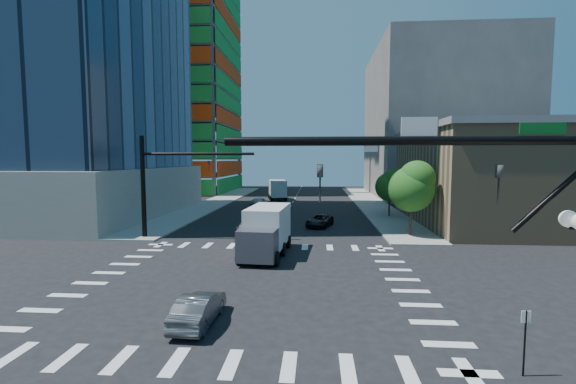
{
  "coord_description": "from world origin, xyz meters",
  "views": [
    {
      "loc": [
        3.91,
        -21.58,
        7.08
      ],
      "look_at": [
        1.7,
        8.0,
        4.55
      ],
      "focal_mm": 24.0,
      "sensor_mm": 36.0,
      "label": 1
    }
  ],
  "objects": [
    {
      "name": "ground",
      "position": [
        0.0,
        0.0,
        0.0
      ],
      "size": [
        160.0,
        160.0,
        0.0
      ],
      "primitive_type": "plane",
      "color": "black",
      "rests_on": "ground"
    },
    {
      "name": "car_sb_near",
      "position": [
        -2.46,
        12.8,
        0.66
      ],
      "size": [
        2.46,
        4.77,
        1.32
      ],
      "primitive_type": "imported",
      "rotation": [
        0.0,
        0.0,
        3.28
      ],
      "color": "#B3B3B3",
      "rests_on": "ground"
    },
    {
      "name": "bg_building_ne",
      "position": [
        27.0,
        55.0,
        14.0
      ],
      "size": [
        24.0,
        30.0,
        28.0
      ],
      "primitive_type": "cube",
      "color": "#67605D",
      "rests_on": "ground"
    },
    {
      "name": "commercial_building",
      "position": [
        25.0,
        22.0,
        5.31
      ],
      "size": [
        20.5,
        22.5,
        10.6
      ],
      "color": "#967C57",
      "rests_on": "ground"
    },
    {
      "name": "box_truck_near",
      "position": [
        0.19,
        5.95,
        1.56
      ],
      "size": [
        3.35,
        6.91,
        3.53
      ],
      "rotation": [
        0.0,
        0.0,
        -0.07
      ],
      "color": "black",
      "rests_on": "ground"
    },
    {
      "name": "car_nb_far",
      "position": [
        4.25,
        18.64,
        0.64
      ],
      "size": [
        3.29,
        5.01,
        1.28
      ],
      "primitive_type": "imported",
      "rotation": [
        0.0,
        0.0,
        -0.27
      ],
      "color": "black",
      "rests_on": "ground"
    },
    {
      "name": "signal_mast_nw",
      "position": [
        -10.0,
        11.5,
        5.49
      ],
      "size": [
        10.2,
        0.4,
        9.0
      ],
      "color": "black",
      "rests_on": "sidewalk_nw"
    },
    {
      "name": "box_truck_far",
      "position": [
        -3.06,
        45.73,
        1.53
      ],
      "size": [
        4.09,
        7.01,
        3.45
      ],
      "rotation": [
        0.0,
        0.0,
        3.35
      ],
      "color": "black",
      "rests_on": "ground"
    },
    {
      "name": "car_sb_cross",
      "position": [
        -1.14,
        -5.81,
        0.66
      ],
      "size": [
        1.5,
        4.04,
        1.32
      ],
      "primitive_type": "imported",
      "rotation": [
        0.0,
        0.0,
        3.12
      ],
      "color": "#4F5055",
      "rests_on": "ground"
    },
    {
      "name": "car_sb_mid",
      "position": [
        -4.37,
        33.54,
        0.8
      ],
      "size": [
        2.54,
        4.91,
        1.6
      ],
      "primitive_type": "imported",
      "rotation": [
        0.0,
        0.0,
        3.0
      ],
      "color": "#AFB3B7",
      "rests_on": "ground"
    },
    {
      "name": "no_parking_sign",
      "position": [
        10.7,
        -9.0,
        1.38
      ],
      "size": [
        0.3,
        0.06,
        2.2
      ],
      "color": "black",
      "rests_on": "ground"
    },
    {
      "name": "tree_north",
      "position": [
        12.93,
        25.9,
        3.99
      ],
      "size": [
        3.54,
        3.52,
        5.78
      ],
      "color": "#382316",
      "rests_on": "sidewalk_ne"
    },
    {
      "name": "sidewalk_nw",
      "position": [
        -12.5,
        40.0,
        0.07
      ],
      "size": [
        5.0,
        60.0,
        0.15
      ],
      "primitive_type": "cube",
      "color": "gray",
      "rests_on": "ground"
    },
    {
      "name": "sidewalk_ne",
      "position": [
        12.5,
        40.0,
        0.07
      ],
      "size": [
        5.0,
        60.0,
        0.15
      ],
      "primitive_type": "cube",
      "color": "gray",
      "rests_on": "ground"
    },
    {
      "name": "tree_south",
      "position": [
        12.63,
        13.9,
        4.69
      ],
      "size": [
        4.16,
        4.16,
        6.82
      ],
      "color": "#382316",
      "rests_on": "sidewalk_ne"
    },
    {
      "name": "construction_building",
      "position": [
        -27.41,
        61.93,
        24.61
      ],
      "size": [
        25.16,
        34.5,
        70.6
      ],
      "color": "slate",
      "rests_on": "ground"
    },
    {
      "name": "road_markings",
      "position": [
        0.0,
        0.0,
        0.01
      ],
      "size": [
        20.0,
        20.0,
        0.01
      ],
      "primitive_type": "cube",
      "color": "silver",
      "rests_on": "ground"
    }
  ]
}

